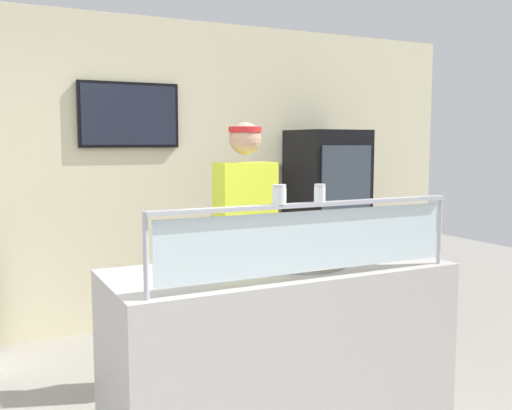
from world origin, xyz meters
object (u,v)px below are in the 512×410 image
(pepper_flake_shaker, at_px, (320,194))
(worker_figure, at_px, (246,238))
(drink_fridge, at_px, (327,223))
(pizza_tray, at_px, (299,262))
(pizza_server, at_px, (297,259))
(parmesan_shaker, at_px, (279,196))

(pepper_flake_shaker, xyz_separation_m, worker_figure, (0.07, 0.98, -0.37))
(worker_figure, distance_m, drink_fridge, 1.81)
(pizza_tray, relative_size, worker_figure, 0.29)
(pizza_tray, xyz_separation_m, worker_figure, (-0.01, 0.66, 0.04))
(worker_figure, bearing_deg, pizza_server, -90.98)
(parmesan_shaker, bearing_deg, worker_figure, 73.17)
(pizza_server, bearing_deg, pepper_flake_shaker, -103.56)
(pizza_tray, relative_size, pepper_flake_shaker, 5.72)
(pizza_tray, bearing_deg, pepper_flake_shaker, -104.09)
(pepper_flake_shaker, distance_m, drink_fridge, 2.63)
(drink_fridge, bearing_deg, pepper_flake_shaker, -124.46)
(pizza_tray, height_order, pepper_flake_shaker, pepper_flake_shaker)
(pizza_tray, height_order, parmesan_shaker, parmesan_shaker)
(pizza_server, distance_m, pepper_flake_shaker, 0.50)
(pizza_server, distance_m, worker_figure, 0.68)
(parmesan_shaker, bearing_deg, pizza_tray, 46.41)
(pizza_server, relative_size, drink_fridge, 0.16)
(pepper_flake_shaker, height_order, drink_fridge, drink_fridge)
(pizza_tray, xyz_separation_m, pizza_server, (-0.02, -0.02, 0.02))
(worker_figure, bearing_deg, pepper_flake_shaker, -94.01)
(pizza_tray, relative_size, drink_fridge, 0.30)
(parmesan_shaker, distance_m, drink_fridge, 2.77)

